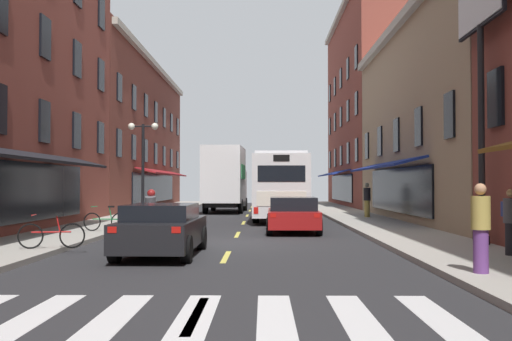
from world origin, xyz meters
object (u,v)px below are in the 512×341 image
object	(u,v)px
billboard_sign	(480,34)
sedan_near	(293,214)
pedestrian_far	(367,199)
street_lamp_twin	(143,166)
pedestrian_mid	(481,227)
motorcycle_rider	(151,219)
bicycle_near	(106,221)
transit_bus	(280,186)
pedestrian_near	(511,220)
bicycle_mid	(52,235)
box_truck	(226,180)
sedan_mid	(162,229)

from	to	relation	value
billboard_sign	sedan_near	distance (m)	9.28
billboard_sign	sedan_near	size ratio (longest dim) A/B	1.79
pedestrian_far	street_lamp_twin	bearing A→B (deg)	0.43
sedan_near	pedestrian_mid	distance (m)	11.40
motorcycle_rider	pedestrian_mid	bearing A→B (deg)	-44.94
motorcycle_rider	bicycle_near	xyz separation A→B (m)	(-2.03, 2.10, -0.21)
transit_bus	bicycle_near	world-z (taller)	transit_bus
pedestrian_mid	street_lamp_twin	distance (m)	18.93
billboard_sign	transit_bus	world-z (taller)	billboard_sign
pedestrian_near	bicycle_near	bearing A→B (deg)	-28.88
transit_bus	bicycle_mid	world-z (taller)	transit_bus
box_truck	pedestrian_far	size ratio (longest dim) A/B	4.13
motorcycle_rider	pedestrian_near	bearing A→B (deg)	-27.25
box_truck	bicycle_mid	distance (m)	22.98
sedan_near	street_lamp_twin	size ratio (longest dim) A/B	0.93
box_truck	pedestrian_far	bearing A→B (deg)	-44.83
sedan_near	sedan_mid	size ratio (longest dim) A/B	0.98
bicycle_near	bicycle_mid	world-z (taller)	same
pedestrian_near	street_lamp_twin	distance (m)	17.68
motorcycle_rider	sedan_near	bearing A→B (deg)	34.73
sedan_mid	pedestrian_far	xyz separation A→B (m)	(7.93, 15.30, 0.36)
bicycle_near	pedestrian_near	bearing A→B (deg)	-31.23
pedestrian_mid	bicycle_mid	bearing A→B (deg)	133.76
pedestrian_far	street_lamp_twin	size ratio (longest dim) A/B	0.39
box_truck	motorcycle_rider	size ratio (longest dim) A/B	3.51
sedan_mid	bicycle_mid	size ratio (longest dim) A/B	2.55
pedestrian_near	sedan_near	bearing A→B (deg)	-57.50
box_truck	bicycle_mid	size ratio (longest dim) A/B	4.27
motorcycle_rider	bicycle_mid	bearing A→B (deg)	-118.05
sedan_mid	pedestrian_mid	distance (m)	7.68
box_truck	bicycle_mid	world-z (taller)	box_truck
box_truck	bicycle_near	size ratio (longest dim) A/B	4.27
sedan_near	motorcycle_rider	bearing A→B (deg)	-145.27
pedestrian_near	pedestrian_far	size ratio (longest dim) A/B	0.89
motorcycle_rider	box_truck	bearing A→B (deg)	86.52
bicycle_mid	billboard_sign	bearing A→B (deg)	5.79
transit_bus	sedan_near	xyz separation A→B (m)	(0.24, -9.27, -1.06)
box_truck	pedestrian_mid	distance (m)	27.64
sedan_mid	street_lamp_twin	bearing A→B (deg)	103.90
pedestrian_mid	pedestrian_far	size ratio (longest dim) A/B	0.96
transit_bus	pedestrian_far	xyz separation A→B (m)	(4.47, -1.20, -0.69)
billboard_sign	motorcycle_rider	xyz separation A→B (m)	(-9.73, 2.41, -5.33)
sedan_mid	bicycle_mid	distance (m)	2.98
billboard_sign	sedan_near	world-z (taller)	billboard_sign
bicycle_near	street_lamp_twin	size ratio (longest dim) A/B	0.37
sedan_mid	bicycle_near	size ratio (longest dim) A/B	2.54
sedan_mid	pedestrian_mid	bearing A→B (deg)	-29.39
pedestrian_near	street_lamp_twin	xyz separation A→B (m)	(-11.51, 13.31, 1.72)
box_truck	street_lamp_twin	size ratio (longest dim) A/B	1.59
transit_bus	bicycle_near	size ratio (longest dim) A/B	7.39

